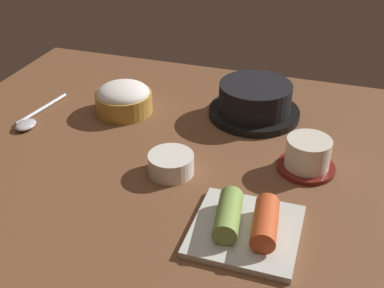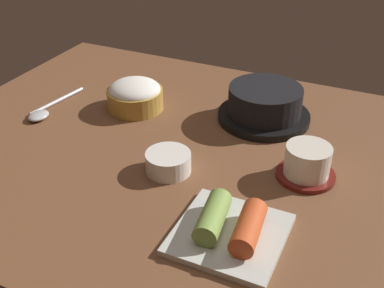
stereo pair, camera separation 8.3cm
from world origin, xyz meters
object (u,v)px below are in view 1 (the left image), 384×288
kimchi_plate (246,225)px  spoon (31,120)px  banchan_cup_center (173,164)px  stone_pot (255,101)px  rice_bowl (124,98)px  tea_cup_with_saucer (308,155)px

kimchi_plate → spoon: (-47.35, 18.17, -0.98)cm
banchan_cup_center → kimchi_plate: kimchi_plate is taller
stone_pot → rice_bowl: stone_pot is taller
rice_bowl → kimchi_plate: 42.41cm
banchan_cup_center → spoon: banchan_cup_center is taller
kimchi_plate → tea_cup_with_saucer: bearing=71.7°
banchan_cup_center → spoon: 33.38cm
stone_pot → kimchi_plate: 35.23cm
tea_cup_with_saucer → banchan_cup_center: 22.47cm
banchan_cup_center → tea_cup_with_saucer: bearing=20.8°
stone_pot → spoon: (-41.21, -16.48, -2.74)cm
stone_pot → kimchi_plate: bearing=-80.0°
rice_bowl → spoon: 18.65cm
stone_pot → spoon: size_ratio=1.08×
tea_cup_with_saucer → kimchi_plate: bearing=-108.3°
kimchi_plate → spoon: kimchi_plate is taller
stone_pot → tea_cup_with_saucer: (12.30, -15.95, -0.55)cm
banchan_cup_center → kimchi_plate: size_ratio=0.51×
banchan_cup_center → kimchi_plate: bearing=-35.9°
spoon → tea_cup_with_saucer: bearing=0.6°
tea_cup_with_saucer → banchan_cup_center: size_ratio=1.27×
kimchi_plate → spoon: bearing=159.0°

